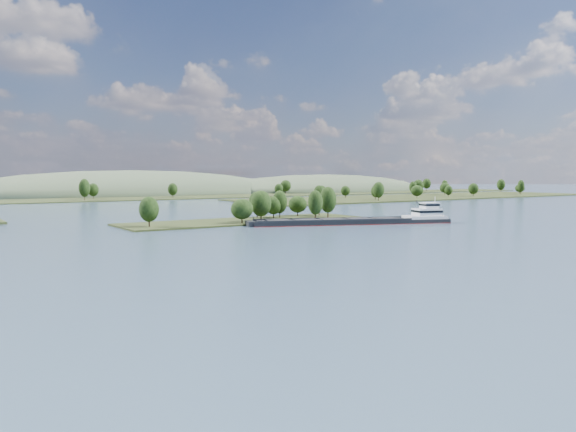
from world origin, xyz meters
TOP-DOWN VIEW (x-y plane):
  - ground at (0.00, 120.00)m, footprint 1800.00×1800.00m
  - tree_island at (6.58, 178.90)m, footprint 100.00×30.12m
  - right_bank at (231.70, 299.74)m, footprint 320.00×90.00m
  - back_shoreline at (8.39, 399.80)m, footprint 900.00×60.00m
  - hill_east at (260.00, 470.00)m, footprint 260.00×140.00m
  - hill_west at (60.00, 500.00)m, footprint 320.00×160.00m
  - cargo_barge at (32.62, 147.62)m, footprint 76.49×36.23m

SIDE VIEW (x-z plane):
  - ground at x=0.00m, z-range 0.00..0.00m
  - hill_east at x=260.00m, z-range -18.00..18.00m
  - hill_west at x=60.00m, z-range -22.00..22.00m
  - back_shoreline at x=8.39m, z-range -7.32..8.74m
  - right_bank at x=231.70m, z-range -6.28..8.19m
  - cargo_barge at x=32.62m, z-range -3.96..6.63m
  - tree_island at x=6.58m, z-range -3.33..11.13m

